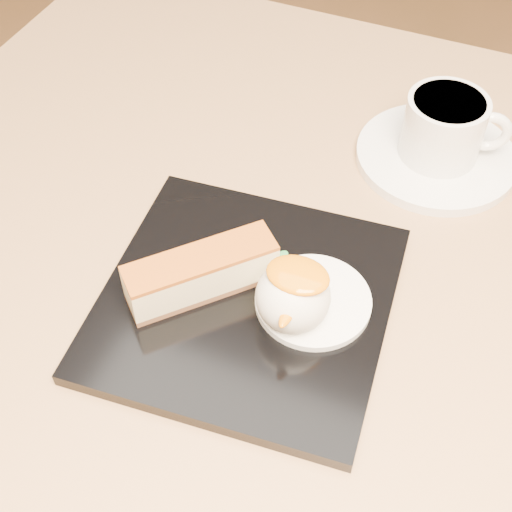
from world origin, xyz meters
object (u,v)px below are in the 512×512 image
at_px(cheesecake, 201,273).
at_px(saucer, 436,157).
at_px(table, 263,376).
at_px(dessert_plate, 246,302).
at_px(ice_cream_scoop, 293,297).
at_px(coffee_cup, 446,127).

distance_m(cheesecake, saucer, 0.27).
height_order(table, cheesecake, cheesecake).
distance_m(dessert_plate, ice_cream_scoop, 0.05).
relative_size(dessert_plate, cheesecake, 2.04).
bearing_deg(cheesecake, coffee_cup, 13.30).
height_order(table, coffee_cup, coffee_cup).
relative_size(dessert_plate, ice_cream_scoop, 3.95).
bearing_deg(ice_cream_scoop, saucer, 76.33).
bearing_deg(dessert_plate, cheesecake, -171.87).
xyz_separation_m(ice_cream_scoop, saucer, (0.06, 0.23, -0.03)).
height_order(table, ice_cream_scoop, ice_cream_scoop).
xyz_separation_m(table, ice_cream_scoop, (0.04, -0.04, 0.19)).
relative_size(ice_cream_scoop, coffee_cup, 0.57).
bearing_deg(dessert_plate, coffee_cup, 66.68).
height_order(cheesecake, ice_cream_scoop, ice_cream_scoop).
distance_m(table, ice_cream_scoop, 0.20).
height_order(saucer, coffee_cup, coffee_cup).
distance_m(ice_cream_scoop, saucer, 0.24).
bearing_deg(saucer, ice_cream_scoop, -103.67).
bearing_deg(table, cheesecake, -133.88).
xyz_separation_m(cheesecake, saucer, (0.13, 0.23, -0.03)).
distance_m(table, dessert_plate, 0.16).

